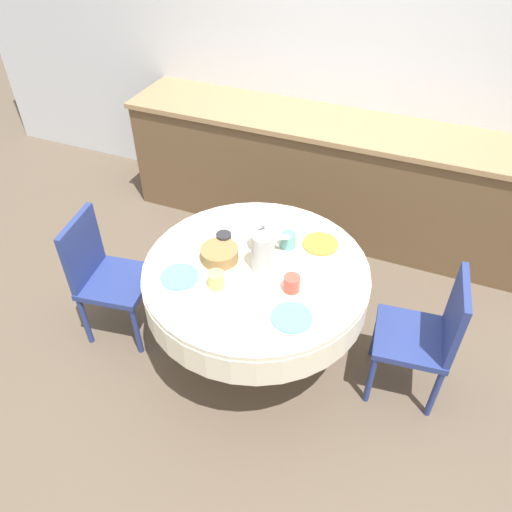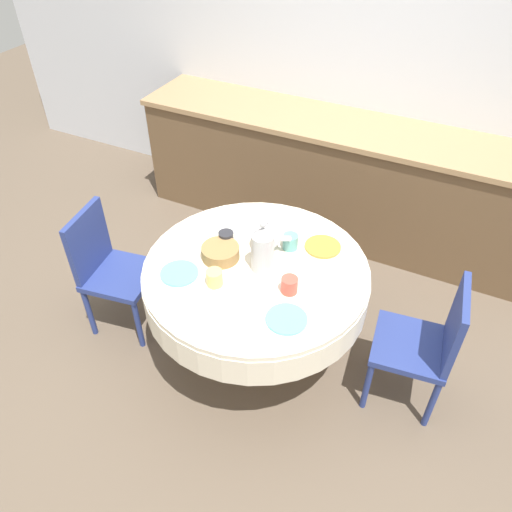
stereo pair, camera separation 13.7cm
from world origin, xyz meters
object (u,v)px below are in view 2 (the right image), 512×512
(chair_left, at_px, (427,342))
(teapot, at_px, (267,235))
(coffee_carafe, at_px, (263,249))
(chair_right, at_px, (109,266))

(chair_left, relative_size, teapot, 3.69)
(chair_left, distance_m, teapot, 1.05)
(coffee_carafe, bearing_deg, chair_right, -171.14)
(teapot, bearing_deg, coffee_carafe, -72.43)
(chair_right, xyz_separation_m, coffee_carafe, (1.00, 0.16, 0.39))
(teapot, bearing_deg, chair_left, -3.49)
(chair_right, height_order, teapot, teapot)
(chair_right, relative_size, teapot, 3.69)
(coffee_carafe, height_order, teapot, coffee_carafe)
(coffee_carafe, relative_size, teapot, 1.38)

